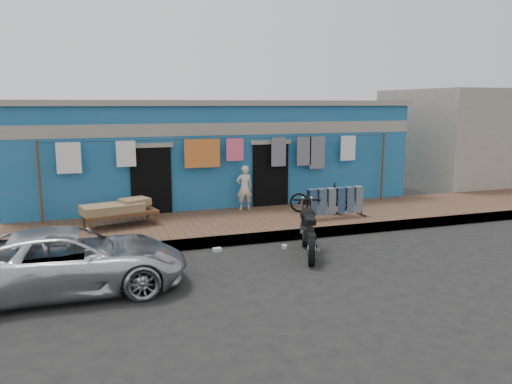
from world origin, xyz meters
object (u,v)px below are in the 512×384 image
object	(u,v)px
motorcycle	(309,229)
car	(70,260)
seated_person	(244,188)
bicycle	(319,195)
jeans_rack	(335,202)
charpoy	(120,214)

from	to	relation	value
motorcycle	car	bearing A→B (deg)	-153.28
seated_person	bicycle	size ratio (longest dim) A/B	0.80
motorcycle	jeans_rack	distance (m)	2.70
bicycle	jeans_rack	world-z (taller)	bicycle
motorcycle	charpoy	distance (m)	4.79
car	charpoy	distance (m)	3.76
motorcycle	seated_person	bearing A→B (deg)	113.02
seated_person	motorcycle	xyz separation A→B (m)	(0.25, -3.83, -0.32)
bicycle	motorcycle	world-z (taller)	bicycle
motorcycle	charpoy	bearing A→B (deg)	161.07
seated_person	jeans_rack	world-z (taller)	seated_person
motorcycle	jeans_rack	world-z (taller)	motorcycle
car	seated_person	xyz separation A→B (m)	(4.61, 4.47, 0.31)
seated_person	motorcycle	size ratio (longest dim) A/B	0.68
car	seated_person	distance (m)	6.43
car	motorcycle	size ratio (longest dim) A/B	2.19
car	jeans_rack	bearing A→B (deg)	-66.84
motorcycle	jeans_rack	xyz separation A→B (m)	(1.73, 2.07, 0.09)
jeans_rack	bicycle	bearing A→B (deg)	105.47
seated_person	motorcycle	bearing A→B (deg)	94.12
seated_person	charpoy	size ratio (longest dim) A/B	0.64
bicycle	jeans_rack	distance (m)	0.67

